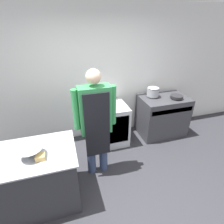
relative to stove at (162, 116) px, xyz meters
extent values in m
plane|color=#2D2D33|center=(-1.40, -1.57, -0.44)|extent=(14.00, 14.00, 0.00)
cube|color=white|center=(-1.40, 0.42, 0.91)|extent=(8.00, 0.05, 2.70)
cube|color=#2D2D33|center=(-2.67, -1.05, -0.02)|extent=(1.23, 0.76, 0.85)
cube|color=#9EA0A8|center=(-2.67, -1.05, 0.41)|extent=(1.29, 0.79, 0.02)
cube|color=#38383D|center=(0.00, 0.00, 0.00)|extent=(1.02, 0.68, 0.88)
cube|color=#9EA0A8|center=(0.00, -0.33, 0.28)|extent=(0.94, 0.03, 0.10)
cube|color=#9EA0A8|center=(0.00, 0.33, 0.45)|extent=(1.02, 0.03, 0.02)
cube|color=silver|center=(-1.21, 0.03, -0.02)|extent=(0.66, 0.68, 0.85)
cube|color=silver|center=(-1.21, -0.30, 0.02)|extent=(0.56, 0.02, 0.60)
cylinder|color=#38476B|center=(-1.77, -0.73, -0.03)|extent=(0.14, 0.14, 0.83)
cylinder|color=#38476B|center=(-1.56, -0.73, -0.03)|extent=(0.14, 0.14, 0.83)
cube|color=#338C4C|center=(-1.66, -0.73, 0.75)|extent=(0.47, 0.22, 0.73)
cube|color=black|center=(-1.66, -0.85, 0.53)|extent=(0.37, 0.02, 1.04)
cylinder|color=#338C4C|center=(-1.94, -0.73, 0.78)|extent=(0.09, 0.09, 0.62)
cylinder|color=#338C4C|center=(-1.39, -0.73, 0.78)|extent=(0.09, 0.09, 0.62)
sphere|color=beige|center=(-1.66, -0.73, 1.25)|extent=(0.21, 0.21, 0.21)
cone|color=#9EA0A8|center=(-2.56, -1.11, 0.48)|extent=(0.31, 0.31, 0.12)
cube|color=#D8B266|center=(-2.45, -1.19, 0.45)|extent=(0.11, 0.11, 0.06)
cylinder|color=#9EA0A8|center=(-0.23, 0.12, 0.54)|extent=(0.25, 0.25, 0.16)
ellipsoid|color=#9EA0A8|center=(-0.23, 0.12, 0.64)|extent=(0.25, 0.25, 0.04)
cylinder|color=#262628|center=(0.20, -0.12, 0.49)|extent=(0.26, 0.26, 0.06)
camera|label=1|loc=(-2.09, -2.98, 1.91)|focal=28.00mm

